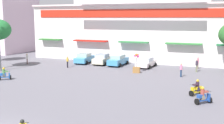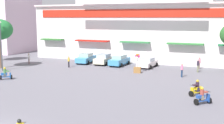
{
  "view_description": "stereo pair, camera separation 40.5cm",
  "coord_description": "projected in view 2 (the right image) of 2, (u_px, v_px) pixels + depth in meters",
  "views": [
    {
      "loc": [
        13.38,
        -13.24,
        7.12
      ],
      "look_at": [
        2.74,
        13.78,
        2.66
      ],
      "focal_mm": 46.52,
      "sensor_mm": 36.0,
      "label": 1
    },
    {
      "loc": [
        13.76,
        -13.09,
        7.12
      ],
      "look_at": [
        2.74,
        13.78,
        2.66
      ],
      "focal_mm": 46.52,
      "sensor_mm": 36.0,
      "label": 2
    }
  ],
  "objects": [
    {
      "name": "colonial_building",
      "position": [
        146.0,
        12.0,
        49.61
      ],
      "size": [
        36.96,
        15.59,
        18.98
      ],
      "color": "silver",
      "rests_on": "ground"
    },
    {
      "name": "streetlamp_near",
      "position": [
        1.0,
        42.0,
        38.69
      ],
      "size": [
        0.4,
        0.4,
        6.65
      ],
      "color": "#474C51",
      "rests_on": "ground"
    },
    {
      "name": "parked_car_0",
      "position": [
        86.0,
        58.0,
        45.73
      ],
      "size": [
        2.66,
        4.64,
        1.57
      ],
      "color": "#4292CA",
      "rests_on": "ground"
    },
    {
      "name": "pedestrian_4",
      "position": [
        182.0,
        69.0,
        34.82
      ],
      "size": [
        0.37,
        0.37,
        1.68
      ],
      "color": "navy",
      "rests_on": "ground"
    },
    {
      "name": "parked_car_2",
      "position": [
        119.0,
        60.0,
        43.34
      ],
      "size": [
        2.48,
        4.51,
        1.59
      ],
      "color": "#3C8ABF",
      "rests_on": "ground"
    },
    {
      "name": "flank_building_left",
      "position": [
        1.0,
        22.0,
        61.69
      ],
      "size": [
        13.04,
        11.46,
        12.28
      ],
      "color": "silver",
      "rests_on": "ground"
    },
    {
      "name": "parked_car_1",
      "position": [
        104.0,
        59.0,
        44.55
      ],
      "size": [
        2.46,
        4.24,
        1.62
      ],
      "color": "beige",
      "rests_on": "ground"
    },
    {
      "name": "pedestrian_3",
      "position": [
        29.0,
        58.0,
        44.84
      ],
      "size": [
        0.36,
        0.36,
        1.65
      ],
      "color": "#81645E",
      "rests_on": "ground"
    },
    {
      "name": "pedestrian_2",
      "position": [
        198.0,
        65.0,
        37.94
      ],
      "size": [
        0.45,
        0.45,
        1.72
      ],
      "color": "#6C7353",
      "rests_on": "ground"
    },
    {
      "name": "scooter_rider_3",
      "position": [
        6.0,
        74.0,
        33.58
      ],
      "size": [
        1.37,
        1.2,
        1.46
      ],
      "color": "black",
      "rests_on": "ground"
    },
    {
      "name": "balloon_vendor_cart",
      "position": [
        137.0,
        66.0,
        37.59
      ],
      "size": [
        0.98,
        0.84,
        2.55
      ],
      "color": "olive",
      "rests_on": "ground"
    },
    {
      "name": "pedestrian_0",
      "position": [
        199.0,
        62.0,
        40.38
      ],
      "size": [
        0.4,
        0.4,
        1.67
      ],
      "color": "#80685B",
      "rests_on": "ground"
    },
    {
      "name": "pedestrian_1",
      "position": [
        69.0,
        61.0,
        41.63
      ],
      "size": [
        0.34,
        0.34,
        1.64
      ],
      "color": "black",
      "rests_on": "ground"
    },
    {
      "name": "scooter_rider_7",
      "position": [
        203.0,
        97.0,
        23.96
      ],
      "size": [
        1.42,
        1.4,
        1.49
      ],
      "color": "black",
      "rests_on": "ground"
    },
    {
      "name": "ground_plane",
      "position": [
        85.0,
        87.0,
        30.1
      ],
      "size": [
        128.0,
        128.0,
        0.0
      ],
      "primitive_type": "plane",
      "color": "slate"
    },
    {
      "name": "parked_car_3",
      "position": [
        147.0,
        63.0,
        41.68
      ],
      "size": [
        2.64,
        4.32,
        1.42
      ],
      "color": "silver",
      "rests_on": "ground"
    },
    {
      "name": "scooter_rider_4",
      "position": [
        196.0,
        89.0,
        26.64
      ],
      "size": [
        1.27,
        1.43,
        1.48
      ],
      "color": "black",
      "rests_on": "ground"
    }
  ]
}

